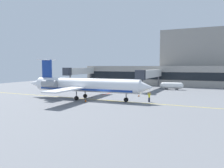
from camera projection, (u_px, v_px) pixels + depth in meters
ground at (102, 102)px, 44.37m from camera, size 120.00×120.00×0.11m
terminal_building at (177, 67)px, 84.25m from camera, size 63.98×15.27×20.53m
jet_bridge_west at (150, 74)px, 68.23m from camera, size 2.40×22.83×6.09m
jet_bridge_east at (79, 71)px, 82.12m from camera, size 2.40×18.05×6.60m
regional_jet at (84, 85)px, 47.81m from camera, size 29.77×22.93×8.67m
baggage_tug at (102, 85)px, 74.50m from camera, size 2.00×3.92×1.89m
pushback_tractor at (107, 88)px, 62.50m from camera, size 4.29×3.35×2.03m
fuel_tank at (172, 86)px, 67.56m from camera, size 6.82×2.63×2.21m
marshaller at (149, 97)px, 44.28m from camera, size 0.71×0.59×1.98m
safety_cone_alpha at (86, 101)px, 44.56m from camera, size 0.47×0.47×0.55m
safety_cone_bravo at (139, 95)px, 52.44m from camera, size 0.47×0.47×0.55m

